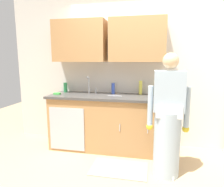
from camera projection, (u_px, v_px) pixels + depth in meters
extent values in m
plane|color=tan|center=(134.00, 172.00, 2.74)|extent=(9.00, 9.00, 0.00)
cube|color=beige|center=(141.00, 70.00, 3.53)|extent=(4.80, 0.10, 2.70)
cube|color=#B27F4C|center=(80.00, 41.00, 3.44)|extent=(0.91, 0.34, 0.70)
cube|color=#B27F4C|center=(137.00, 40.00, 3.24)|extent=(0.91, 0.34, 0.70)
cube|color=#B27F4C|center=(106.00, 123.00, 3.45)|extent=(1.90, 0.60, 0.90)
cube|color=#B7BABF|center=(67.00, 129.00, 3.28)|extent=(0.60, 0.01, 0.72)
cylinder|color=silver|center=(120.00, 128.00, 3.09)|extent=(0.01, 0.01, 0.12)
cylinder|color=silver|center=(148.00, 129.00, 3.00)|extent=(0.01, 0.01, 0.12)
cube|color=#474442|center=(106.00, 96.00, 3.37)|extent=(1.96, 0.66, 0.04)
cube|color=#B7BABF|center=(89.00, 96.00, 3.43)|extent=(0.50, 0.36, 0.03)
cylinder|color=#B7BABF|center=(89.00, 85.00, 3.56)|extent=(0.02, 0.02, 0.30)
sphere|color=#B7BABF|center=(88.00, 77.00, 3.48)|extent=(0.04, 0.04, 0.04)
cylinder|color=#B7BABF|center=(96.00, 91.00, 3.55)|extent=(0.02, 0.02, 0.10)
cube|color=white|center=(165.00, 173.00, 2.68)|extent=(0.20, 0.26, 0.06)
cylinder|color=#A3B7C6|center=(167.00, 143.00, 2.63)|extent=(0.34, 0.34, 0.88)
cube|color=#A3B7C6|center=(169.00, 91.00, 2.52)|extent=(0.38, 0.22, 0.52)
sphere|color=#D9B483|center=(171.00, 61.00, 2.45)|extent=(0.20, 0.20, 0.20)
cube|color=white|center=(169.00, 112.00, 2.44)|extent=(0.32, 0.04, 0.16)
cylinder|color=#A3B7C6|center=(150.00, 107.00, 2.62)|extent=(0.07, 0.07, 0.55)
sphere|color=yellow|center=(150.00, 127.00, 2.66)|extent=(0.09, 0.09, 0.09)
cylinder|color=#A3B7C6|center=(187.00, 108.00, 2.53)|extent=(0.07, 0.07, 0.55)
sphere|color=yellow|center=(186.00, 129.00, 2.57)|extent=(0.09, 0.09, 0.09)
cube|color=gray|center=(119.00, 168.00, 2.83)|extent=(0.80, 0.50, 0.01)
cylinder|color=#334CB2|center=(113.00, 88.00, 3.51)|extent=(0.06, 0.06, 0.19)
cylinder|color=#D8D14C|center=(156.00, 88.00, 3.36)|extent=(0.08, 0.08, 0.25)
cylinder|color=#D8D14C|center=(140.00, 88.00, 3.44)|extent=(0.06, 0.06, 0.24)
cylinder|color=#2D8C4C|center=(65.00, 87.00, 3.69)|extent=(0.07, 0.07, 0.18)
cylinder|color=white|center=(161.00, 95.00, 3.12)|extent=(0.08, 0.08, 0.10)
cube|color=silver|center=(115.00, 96.00, 3.31)|extent=(0.24, 0.03, 0.01)
cube|color=#4CBF4C|center=(57.00, 94.00, 3.45)|extent=(0.11, 0.07, 0.03)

